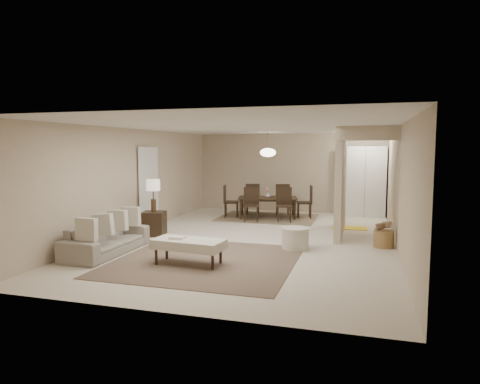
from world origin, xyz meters
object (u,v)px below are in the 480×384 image
(side_table, at_px, (154,223))
(round_pouf, at_px, (295,239))
(sofa, at_px, (107,239))
(dining_table, at_px, (268,208))
(ottoman_bench, at_px, (188,244))
(pantry_cabinet, at_px, (365,181))
(wicker_basket, at_px, (384,239))

(side_table, distance_m, round_pouf, 3.45)
(side_table, bearing_deg, sofa, -91.55)
(dining_table, bearing_deg, ottoman_bench, -105.01)
(side_table, relative_size, dining_table, 0.33)
(pantry_cabinet, distance_m, dining_table, 3.05)
(ottoman_bench, height_order, dining_table, dining_table)
(sofa, distance_m, dining_table, 5.48)
(pantry_cabinet, height_order, round_pouf, pantry_cabinet)
(pantry_cabinet, xyz_separation_m, side_table, (-4.75, -4.36, -0.77))
(round_pouf, xyz_separation_m, wicker_basket, (1.73, 0.70, -0.05))
(round_pouf, xyz_separation_m, dining_table, (-1.40, 3.71, 0.08))
(pantry_cabinet, relative_size, dining_table, 1.22)
(wicker_basket, bearing_deg, sofa, -158.38)
(side_table, bearing_deg, dining_table, 57.96)
(wicker_basket, distance_m, dining_table, 4.35)
(side_table, height_order, dining_table, dining_table)
(sofa, bearing_deg, pantry_cabinet, -37.68)
(round_pouf, height_order, wicker_basket, round_pouf)
(sofa, distance_m, round_pouf, 3.73)
(sofa, bearing_deg, ottoman_bench, -99.21)
(sofa, height_order, round_pouf, sofa)
(ottoman_bench, xyz_separation_m, round_pouf, (1.63, 1.66, -0.14))
(pantry_cabinet, distance_m, round_pouf, 5.09)
(ottoman_bench, bearing_deg, side_table, 135.49)
(dining_table, bearing_deg, side_table, -134.67)
(side_table, height_order, wicker_basket, side_table)
(ottoman_bench, bearing_deg, wicker_basket, 40.71)
(side_table, relative_size, wicker_basket, 1.36)
(pantry_cabinet, bearing_deg, round_pouf, -105.34)
(sofa, relative_size, round_pouf, 3.54)
(side_table, bearing_deg, ottoman_bench, -50.09)
(pantry_cabinet, xyz_separation_m, round_pouf, (-1.33, -4.85, -0.83))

